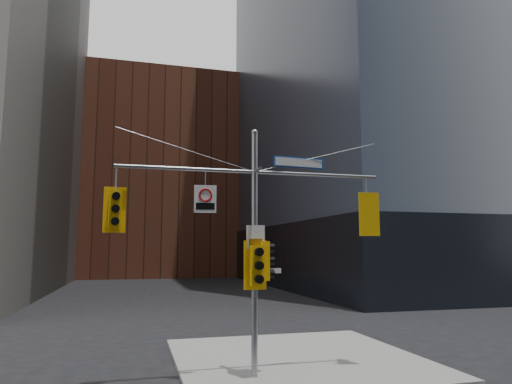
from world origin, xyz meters
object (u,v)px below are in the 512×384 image
signal_assembly (255,225)px  traffic_light_pole_front (257,265)px  regulatory_sign_arm (205,198)px  traffic_light_east_arm (367,215)px  traffic_light_west_arm (115,209)px  street_sign_blade (299,163)px  traffic_light_pole_side (265,261)px

signal_assembly → traffic_light_pole_front: size_ratio=5.70×
signal_assembly → regulatory_sign_arm: signal_assembly is taller
traffic_light_east_arm → regulatory_sign_arm: 5.15m
traffic_light_west_arm → traffic_light_pole_front: traffic_light_west_arm is taller
traffic_light_east_arm → regulatory_sign_arm: (-5.13, -0.02, 0.38)m
signal_assembly → street_sign_blade: bearing=0.1°
traffic_light_west_arm → traffic_light_pole_side: 4.48m
signal_assembly → regulatory_sign_arm: bearing=-179.2°
traffic_light_pole_front → regulatory_sign_arm: bearing=169.3°
traffic_light_east_arm → traffic_light_pole_side: (-3.34, 0.01, -1.42)m
traffic_light_west_arm → traffic_light_east_arm: size_ratio=0.93×
traffic_light_pole_front → regulatory_sign_arm: (-1.47, 0.25, 1.91)m
signal_assembly → traffic_light_west_arm: signal_assembly is taller
traffic_light_pole_side → regulatory_sign_arm: (-1.79, -0.03, 1.79)m
traffic_light_pole_side → traffic_light_pole_front: size_ratio=0.81×
traffic_light_west_arm → traffic_light_pole_front: size_ratio=0.90×
traffic_light_pole_front → traffic_light_pole_side: bearing=38.7°
regulatory_sign_arm → traffic_light_east_arm: bearing=6.7°
signal_assembly → street_sign_blade: signal_assembly is taller
signal_assembly → traffic_light_west_arm: bearing=179.8°
traffic_light_pole_front → street_sign_blade: bearing=9.6°
signal_assembly → traffic_light_west_arm: (-3.93, 0.01, 0.38)m
traffic_light_pole_side → street_sign_blade: (1.08, -0.01, 2.97)m
signal_assembly → traffic_light_east_arm: 3.68m
traffic_light_pole_side → street_sign_blade: size_ratio=0.68×
traffic_light_east_arm → signal_assembly: bearing=9.0°
traffic_light_pole_side → traffic_light_pole_front: 0.44m
traffic_light_pole_front → traffic_light_west_arm: bearing=174.7°
signal_assembly → traffic_light_pole_front: signal_assembly is taller
traffic_light_west_arm → street_sign_blade: 5.55m
street_sign_blade → regulatory_sign_arm: street_sign_blade is taller
traffic_light_west_arm → regulatory_sign_arm: 2.49m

